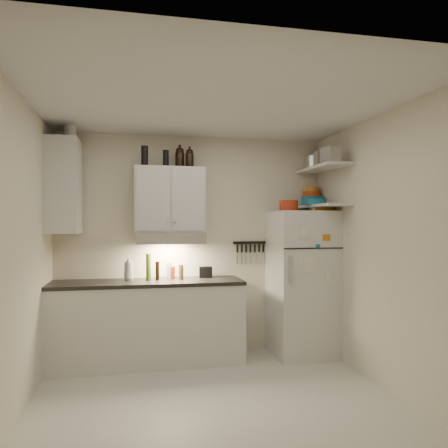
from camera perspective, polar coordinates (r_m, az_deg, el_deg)
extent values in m
cube|color=beige|center=(4.09, -0.88, -22.47)|extent=(3.20, 3.00, 0.02)
cube|color=silver|center=(3.92, -0.88, 15.68)|extent=(3.20, 3.00, 0.02)
cube|color=beige|center=(5.27, -4.04, -2.71)|extent=(3.20, 0.02, 2.60)
cube|color=beige|center=(3.82, -25.40, -3.79)|extent=(0.02, 3.00, 2.60)
cube|color=beige|center=(4.39, 20.27, -3.28)|extent=(0.02, 3.00, 2.60)
cube|color=silver|center=(5.03, -9.91, -12.74)|extent=(2.10, 0.60, 0.88)
cube|color=black|center=(4.95, -9.91, -7.54)|extent=(2.10, 0.62, 0.04)
cube|color=silver|center=(5.06, -7.14, 3.12)|extent=(0.80, 0.33, 0.75)
cube|color=silver|center=(4.97, -20.20, 4.62)|extent=(0.33, 0.55, 1.00)
cube|color=silver|center=(4.99, -7.07, -1.83)|extent=(0.76, 0.46, 0.12)
cube|color=silver|center=(5.30, 10.14, -7.59)|extent=(0.70, 0.68, 1.70)
cube|color=silver|center=(5.24, 12.75, 7.13)|extent=(0.30, 0.95, 0.03)
cube|color=silver|center=(5.21, 12.74, 2.32)|extent=(0.30, 0.95, 0.03)
cube|color=black|center=(5.39, 3.40, -2.44)|extent=(0.42, 0.02, 0.03)
cylinder|color=#A42E13|center=(5.17, 8.46, 2.37)|extent=(0.28, 0.28, 0.13)
cube|color=#CA6C19|center=(5.24, 12.86, 2.11)|extent=(0.28, 0.31, 0.09)
cylinder|color=silver|center=(5.20, 11.74, 2.15)|extent=(0.05, 0.05, 0.09)
cylinder|color=silver|center=(5.60, 11.70, 7.74)|extent=(0.32, 0.32, 0.17)
cube|color=#AAAAAD|center=(5.23, 12.75, 8.27)|extent=(0.19, 0.17, 0.17)
cube|color=#AAAAAD|center=(4.90, 13.74, 8.76)|extent=(0.20, 0.20, 0.16)
cylinder|color=#186386|center=(5.51, 11.45, 2.94)|extent=(0.28, 0.28, 0.11)
cylinder|color=#BA3911|center=(5.56, 11.37, 3.83)|extent=(0.22, 0.22, 0.07)
cylinder|color=#BA7720|center=(5.57, 11.37, 4.47)|extent=(0.17, 0.17, 0.06)
cylinder|color=#186386|center=(5.22, 11.90, 2.84)|extent=(0.28, 0.28, 0.06)
cylinder|color=black|center=(5.08, -7.61, 8.46)|extent=(0.07, 0.07, 0.19)
cylinder|color=black|center=(5.02, -10.33, 8.74)|extent=(0.10, 0.10, 0.22)
cylinder|color=silver|center=(5.04, -19.46, 11.27)|extent=(0.13, 0.13, 0.17)
imported|color=silver|center=(5.00, -12.36, -5.44)|extent=(0.16, 0.16, 0.31)
cylinder|color=brown|center=(5.00, -5.63, -6.26)|extent=(0.06, 0.06, 0.17)
cylinder|color=#50741D|center=(4.96, -9.84, -5.56)|extent=(0.07, 0.07, 0.30)
cylinder|color=black|center=(4.97, -8.69, -6.06)|extent=(0.06, 0.06, 0.21)
cylinder|color=silver|center=(5.06, -7.16, -6.08)|extent=(0.07, 0.07, 0.19)
cylinder|color=#A42E13|center=(5.07, -6.82, -6.32)|extent=(0.09, 0.09, 0.14)
cube|color=black|center=(5.16, -2.42, -6.29)|extent=(0.16, 0.12, 0.13)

